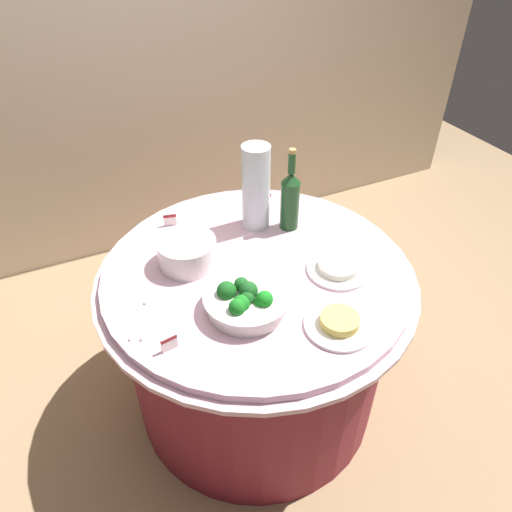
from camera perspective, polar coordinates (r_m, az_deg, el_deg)
The scene contains 13 objects.
ground_plane at distance 2.24m, azimuth 0.00°, elevation -16.08°, with size 6.00×6.00×0.00m, color #9E7F5B.
back_wall at distance 2.69m, azimuth -14.18°, elevation 26.14°, with size 4.40×0.10×2.60m, color beige.
buffet_table at distance 1.95m, azimuth 0.00°, elevation -9.63°, with size 1.16×1.16×0.74m.
broccoli_bowl at distance 1.51m, azimuth -1.21°, elevation -5.36°, with size 0.28×0.28×0.11m.
plate_stack at distance 1.70m, azimuth -8.31°, elevation 0.44°, with size 0.21×0.21×0.10m.
wine_bottle at distance 1.83m, azimuth 4.14°, elevation 6.91°, with size 0.07×0.07×0.34m.
decorative_fruit_vase at distance 1.83m, azimuth -0.01°, elevation 8.04°, with size 0.11×0.11×0.34m.
serving_tongs at distance 1.54m, azimuth -13.76°, elevation -7.43°, with size 0.11×0.16×0.01m.
food_plate_rice at distance 1.69m, azimuth 9.88°, elevation -1.45°, with size 0.22×0.22×0.04m.
food_plate_noodles at distance 1.49m, azimuth 10.04°, elevation -8.00°, with size 0.22×0.22×0.04m.
label_placard_front at distance 1.92m, azimuth -10.37°, elevation 4.46°, with size 0.05×0.02×0.05m.
label_placard_mid at distance 2.01m, azimuth 1.30°, elevation 6.82°, with size 0.05×0.03×0.05m.
label_placard_rear at distance 1.42m, azimuth -10.46°, elevation -10.22°, with size 0.05×0.02×0.05m.
Camera 1 is at (-0.55, -1.18, 1.82)m, focal length 33.09 mm.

